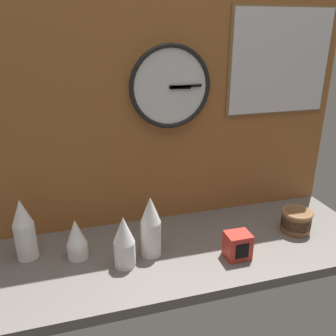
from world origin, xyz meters
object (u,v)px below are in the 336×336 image
object	(u,v)px
cup_stack_far_left	(24,229)
cup_stack_left	(76,239)
cup_stack_center_left	(124,242)
menu_board	(281,62)
bowl_stack_far_right	(296,220)
wall_clock	(170,87)
cup_stack_center	(151,226)
napkin_dispenser	(238,245)

from	to	relation	value
cup_stack_far_left	cup_stack_left	xyz separation A→B (cm)	(18.35, -5.25, -4.19)
cup_stack_center_left	cup_stack_left	xyz separation A→B (cm)	(-16.47, 9.97, -2.10)
cup_stack_left	menu_board	xyz separation A→B (cm)	(91.80, 20.04, 59.99)
bowl_stack_far_right	wall_clock	xyz separation A→B (cm)	(-48.71, 25.59, 54.36)
cup_stack_center	wall_clock	xyz separation A→B (cm)	(14.88, 24.94, 47.43)
cup_stack_center_left	cup_stack_center	size ratio (longest dim) A/B	0.83
bowl_stack_far_right	cup_stack_center	bearing A→B (deg)	179.42
cup_stack_center_left	napkin_dispenser	distance (cm)	42.64
cup_stack_far_left	napkin_dispenser	bearing A→B (deg)	-16.07
bowl_stack_far_right	wall_clock	world-z (taller)	wall_clock
cup_stack_far_left	cup_stack_center	bearing A→B (deg)	-13.59
napkin_dispenser	bowl_stack_far_right	bearing A→B (deg)	17.62
cup_stack_center	wall_clock	bearing A→B (deg)	59.18
cup_stack_center_left	bowl_stack_far_right	world-z (taller)	cup_stack_center_left
cup_stack_center_left	cup_stack_far_left	bearing A→B (deg)	156.40
cup_stack_left	wall_clock	world-z (taller)	wall_clock
cup_stack_left	cup_stack_center	bearing A→B (deg)	-11.97
cup_stack_left	napkin_dispenser	distance (cm)	60.70
bowl_stack_far_right	napkin_dispenser	xyz separation A→B (cm)	(-32.67, -10.38, -0.13)
cup_stack_left	menu_board	distance (cm)	111.48
cup_stack_center	bowl_stack_far_right	bearing A→B (deg)	-0.58
wall_clock	cup_stack_left	bearing A→B (deg)	-155.60
cup_stack_center	cup_stack_center_left	bearing A→B (deg)	-159.01
cup_stack_center	cup_stack_left	size ratio (longest dim) A/B	1.53
cup_stack_far_left	menu_board	world-z (taller)	menu_board
cup_stack_far_left	wall_clock	xyz separation A→B (cm)	(60.57, 13.90, 47.43)
cup_stack_left	wall_clock	size ratio (longest dim) A/B	0.47
wall_clock	menu_board	size ratio (longest dim) A/B	0.70
cup_stack_center_left	cup_stack_center	bearing A→B (deg)	20.99
cup_stack_left	cup_stack_far_left	bearing A→B (deg)	164.04
cup_stack_center_left	cup_stack_left	bearing A→B (deg)	148.81
cup_stack_left	menu_board	bearing A→B (deg)	12.31
bowl_stack_far_right	menu_board	distance (cm)	68.09
cup_stack_center_left	cup_stack_left	distance (cm)	19.36
menu_board	cup_stack_center_left	bearing A→B (deg)	-158.29
cup_stack_center_left	cup_stack_left	size ratio (longest dim) A/B	1.26
cup_stack_center_left	napkin_dispenser	xyz separation A→B (cm)	(41.79, -6.85, -4.96)
cup_stack_center_left	cup_stack_center	xyz separation A→B (cm)	(10.87, 4.17, 2.10)
bowl_stack_far_right	cup_stack_far_left	bearing A→B (deg)	173.90
wall_clock	menu_board	bearing A→B (deg)	1.02
cup_stack_far_left	bowl_stack_far_right	distance (cm)	110.12
cup_stack_left	napkin_dispenser	bearing A→B (deg)	-16.10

